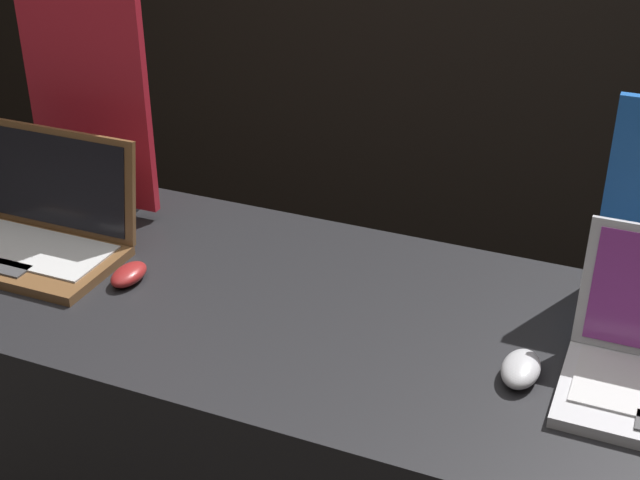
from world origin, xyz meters
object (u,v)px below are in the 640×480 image
laptop_front (39,226)px  mouse_front (129,274)px  mouse_back (521,369)px  promo_stand_front (90,110)px

laptop_front → mouse_front: (0.24, -0.04, -0.04)m
laptop_front → mouse_back: 1.03m
mouse_back → laptop_front: bearing=177.3°
laptop_front → mouse_front: laptop_front is taller
mouse_front → laptop_front: bearing=171.2°
mouse_front → mouse_back: bearing=-0.9°
promo_stand_front → mouse_back: size_ratio=4.64×
laptop_front → mouse_back: (1.02, -0.05, -0.04)m
promo_stand_front → mouse_front: bearing=-46.3°
laptop_front → promo_stand_front: bearing=90.0°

